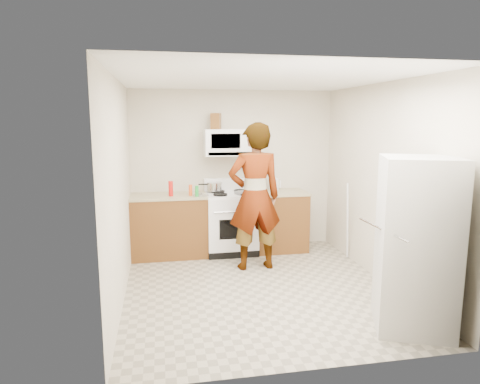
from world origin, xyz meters
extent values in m
plane|color=gray|center=(0.00, 0.00, 0.00)|extent=(3.60, 3.60, 0.00)
cube|color=beige|center=(0.00, 1.79, 1.25)|extent=(3.20, 0.02, 2.50)
cube|color=beige|center=(1.59, 0.00, 1.25)|extent=(0.02, 3.60, 2.50)
cube|color=brown|center=(-1.04, 1.49, 0.45)|extent=(1.12, 0.62, 0.90)
cube|color=tan|center=(-1.04, 1.49, 0.92)|extent=(1.14, 0.64, 0.03)
cube|color=brown|center=(0.68, 1.49, 0.45)|extent=(0.80, 0.62, 0.90)
cube|color=tan|center=(0.68, 1.49, 0.92)|extent=(0.82, 0.64, 0.03)
cube|color=white|center=(-0.10, 1.48, 0.45)|extent=(0.76, 0.65, 0.90)
cube|color=white|center=(-0.10, 1.48, 0.92)|extent=(0.76, 0.62, 0.03)
cube|color=white|center=(-0.10, 1.76, 1.03)|extent=(0.76, 0.08, 0.20)
cube|color=white|center=(-0.10, 1.61, 1.70)|extent=(0.76, 0.38, 0.40)
imported|color=tan|center=(0.11, 0.71, 1.01)|extent=(0.76, 0.52, 2.01)
cube|color=#BABAB5|center=(1.27, -1.26, 0.85)|extent=(0.91, 0.91, 1.70)
cylinder|color=white|center=(0.63, 1.65, 1.02)|extent=(0.19, 0.19, 0.18)
cube|color=brown|center=(-0.30, 1.63, 2.02)|extent=(0.18, 0.18, 0.24)
cylinder|color=silver|center=(-0.33, 1.64, 1.02)|extent=(0.24, 0.24, 0.13)
cube|color=silver|center=(0.08, 1.37, 0.96)|extent=(0.29, 0.24, 0.05)
cylinder|color=red|center=(-1.01, 1.39, 1.05)|extent=(0.08, 0.08, 0.22)
cylinder|color=#DC4E18|center=(-0.72, 1.37, 1.02)|extent=(0.07, 0.07, 0.16)
cylinder|color=green|center=(-0.63, 1.26, 1.02)|extent=(0.07, 0.07, 0.16)
cylinder|color=silver|center=(-0.57, 1.34, 0.94)|extent=(0.27, 0.27, 0.01)
cylinder|color=silver|center=(1.51, 0.79, 0.58)|extent=(0.16, 0.22, 1.15)
camera|label=1|loc=(-1.14, -4.87, 2.04)|focal=32.00mm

